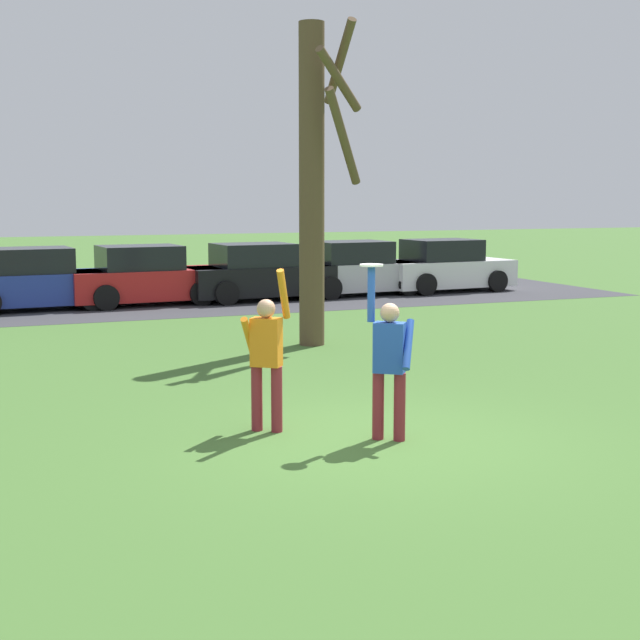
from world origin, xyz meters
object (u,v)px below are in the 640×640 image
parked_car_blue (34,281)px  parked_car_black (257,274)px  parked_car_red (144,278)px  frisbee_disc (371,265)px  bare_tree_tall (315,178)px  parked_car_silver (355,270)px  person_catcher (389,359)px  person_defender (266,353)px  parked_car_white (445,267)px

parked_car_blue → parked_car_black: same height
parked_car_red → parked_car_black: 3.17m
frisbee_disc → bare_tree_tall: bare_tree_tall is taller
parked_car_black → parked_car_silver: bearing=0.5°
person_catcher → parked_car_blue: (-2.81, 14.95, -0.25)m
person_defender → parked_car_blue: 14.11m
parked_car_black → parked_car_white: 6.11m
parked_car_blue → parked_car_red: bearing=-2.6°
frisbee_disc → parked_car_blue: frisbee_disc is taller
person_defender → parked_car_black: (4.43, 13.97, -0.25)m
person_defender → parked_car_black: bearing=109.9°
parked_car_red → bare_tree_tall: bearing=-80.9°
parked_car_black → parked_car_silver: 3.10m
parked_car_red → frisbee_disc: bearing=-94.1°
parked_car_red → parked_car_black: same height
parked_car_blue → parked_car_silver: bearing=-2.3°
parked_car_red → bare_tree_tall: size_ratio=0.68×
person_catcher → bare_tree_tall: (1.80, 6.94, 2.26)m
person_catcher → parked_car_blue: bearing=-41.8°
person_defender → parked_car_white: bearing=90.8°
person_catcher → parked_car_black: size_ratio=0.50×
bare_tree_tall → frisbee_disc: bearing=-106.2°
parked_car_red → parked_car_silver: (6.26, 0.12, 0.00)m
person_catcher → person_defender: (-1.22, 0.94, -0.00)m
frisbee_disc → parked_car_black: bearing=77.1°
person_catcher → parked_car_blue: 15.22m
parked_car_blue → parked_car_white: size_ratio=1.00×
parked_car_black → bare_tree_tall: (-1.42, -7.96, 2.52)m
parked_car_silver → bare_tree_tall: bare_tree_tall is taller
parked_car_blue → parked_car_black: bearing=-3.7°
frisbee_disc → parked_car_white: (9.50, 14.92, -1.37)m
parked_car_white → bare_tree_tall: size_ratio=0.68×
parked_car_blue → parked_car_black: (6.02, -0.05, 0.00)m
bare_tree_tall → person_defender: bearing=-116.7°
parked_car_blue → parked_car_white: 12.13m
person_defender → frisbee_disc: frisbee_disc is taller
person_defender → parked_car_red: size_ratio=0.49×
person_defender → parked_car_silver: bearing=99.6°
parked_car_silver → parked_car_white: 3.02m
person_catcher → frisbee_disc: size_ratio=7.51×
frisbee_disc → parked_car_white: 17.74m
parked_car_red → parked_car_black: size_ratio=1.00×
person_catcher → bare_tree_tall: bearing=-67.0°
frisbee_disc → parked_car_red: 14.91m
frisbee_disc → bare_tree_tall: size_ratio=0.04×
parked_car_silver → parked_car_black: bearing=-179.5°
person_defender → bare_tree_tall: bearing=100.8°
parked_car_red → parked_car_white: 9.28m
parked_car_blue → person_catcher: bearing=-82.5°
parked_car_blue → parked_car_black: 6.02m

